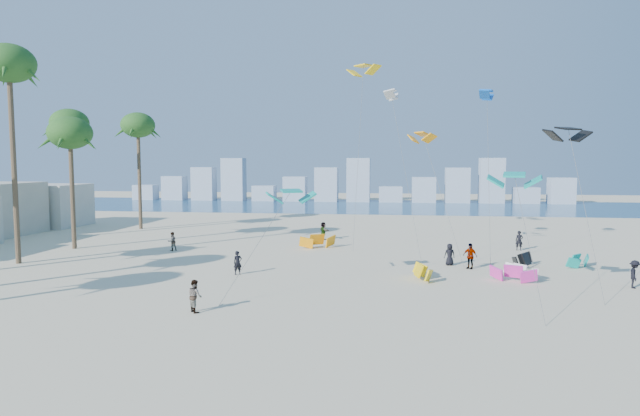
# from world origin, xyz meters

# --- Properties ---
(ground) EXTENTS (220.00, 220.00, 0.00)m
(ground) POSITION_xyz_m (0.00, 0.00, 0.00)
(ground) COLOR beige
(ground) RESTS_ON ground
(ocean) EXTENTS (220.00, 220.00, 0.00)m
(ocean) POSITION_xyz_m (0.00, 72.00, 0.01)
(ocean) COLOR navy
(ocean) RESTS_ON ground
(kitesurfer_near) EXTENTS (0.71, 0.66, 1.63)m
(kitesurfer_near) POSITION_xyz_m (-2.45, 14.35, 0.81)
(kitesurfer_near) COLOR black
(kitesurfer_near) RESTS_ON ground
(kitesurfer_mid) EXTENTS (1.03, 1.03, 1.68)m
(kitesurfer_mid) POSITION_xyz_m (-2.02, 5.27, 0.84)
(kitesurfer_mid) COLOR gray
(kitesurfer_mid) RESTS_ON ground
(kitesurfers_far) EXTENTS (34.56, 19.00, 1.86)m
(kitesurfers_far) POSITION_xyz_m (8.98, 22.41, 0.86)
(kitesurfers_far) COLOR black
(kitesurfers_far) RESTS_ON ground
(grounded_kites) EXTENTS (23.35, 15.12, 1.09)m
(grounded_kites) POSITION_xyz_m (12.34, 19.38, 0.48)
(grounded_kites) COLOR yellow
(grounded_kites) RESTS_ON ground
(flying_kites) EXTENTS (32.51, 26.91, 17.24)m
(flying_kites) POSITION_xyz_m (12.93, 20.54, 10.88)
(flying_kites) COLOR #0D9D90
(flying_kites) RESTS_ON ground
(distant_skyline) EXTENTS (85.00, 3.00, 8.40)m
(distant_skyline) POSITION_xyz_m (-1.19, 82.00, 3.09)
(distant_skyline) COLOR #9EADBF
(distant_skyline) RESTS_ON ground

